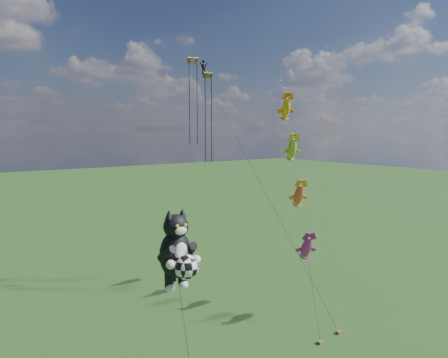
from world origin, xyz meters
TOP-DOWN VIEW (x-y plane):
  - cat_kite_rig at (0.53, -0.44)m, footprint 2.16×4.03m
  - fish_windsock_rig at (16.36, 6.24)m, footprint 8.54×13.61m
  - parafoil_rig at (11.70, 13.56)m, footprint 3.34×17.34m

SIDE VIEW (x-z plane):
  - cat_kite_rig at x=0.53m, z-range 3.04..13.97m
  - fish_windsock_rig at x=16.36m, z-range 1.24..21.90m
  - parafoil_rig at x=11.70m, z-range 7.98..30.71m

